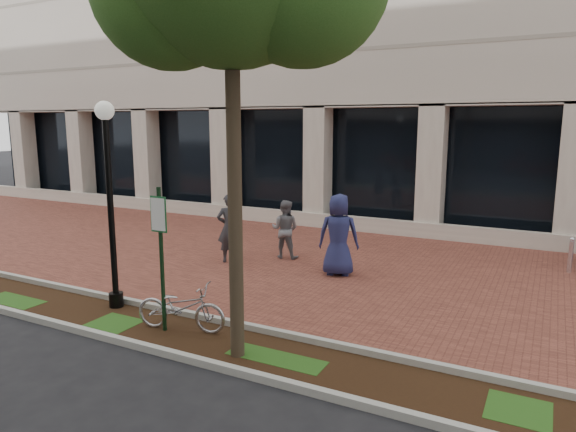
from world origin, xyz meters
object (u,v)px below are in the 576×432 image
at_px(lamppost, 110,194).
at_px(bollard, 571,255).
at_px(pedestrian_right, 339,235).
at_px(locked_bicycle, 181,307).
at_px(pedestrian_left, 230,228).
at_px(parking_sign, 160,242).
at_px(pedestrian_mid, 285,229).

bearing_deg(lamppost, bollard, 40.58).
relative_size(lamppost, pedestrian_right, 2.03).
xyz_separation_m(lamppost, pedestrian_right, (3.11, 4.12, -1.30)).
bearing_deg(lamppost, locked_bicycle, -9.88).
xyz_separation_m(lamppost, bollard, (8.10, 6.94, -1.83)).
relative_size(lamppost, locked_bicycle, 2.43).
xyz_separation_m(locked_bicycle, pedestrian_right, (1.18, 4.46, 0.56)).
xyz_separation_m(pedestrian_left, bollard, (7.98, 3.04, -0.46)).
distance_m(parking_sign, locked_bicycle, 1.23).
height_order(pedestrian_left, bollard, pedestrian_left).
height_order(pedestrian_left, pedestrian_mid, pedestrian_left).
distance_m(pedestrian_mid, bollard, 7.18).
height_order(pedestrian_left, pedestrian_right, pedestrian_right).
relative_size(pedestrian_left, pedestrian_right, 0.92).
height_order(parking_sign, pedestrian_left, parking_sign).
relative_size(locked_bicycle, bollard, 1.84).
height_order(locked_bicycle, bollard, bollard).
height_order(lamppost, pedestrian_right, lamppost).
bearing_deg(locked_bicycle, pedestrian_mid, -5.13).
height_order(parking_sign, pedestrian_right, parking_sign).
bearing_deg(pedestrian_left, parking_sign, 74.32).
xyz_separation_m(parking_sign, pedestrian_right, (1.44, 4.62, -0.63)).
xyz_separation_m(parking_sign, pedestrian_mid, (-0.46, 5.46, -0.83)).
height_order(pedestrian_right, bollard, pedestrian_right).
distance_m(pedestrian_mid, pedestrian_right, 2.09).
bearing_deg(lamppost, pedestrian_mid, 76.34).
bearing_deg(pedestrian_mid, bollard, -172.41).
height_order(parking_sign, lamppost, lamppost).
bearing_deg(pedestrian_left, locked_bicycle, 78.04).
xyz_separation_m(parking_sign, locked_bicycle, (0.26, 0.17, -1.19)).
bearing_deg(pedestrian_mid, locked_bicycle, 89.32).
relative_size(parking_sign, lamppost, 0.64).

